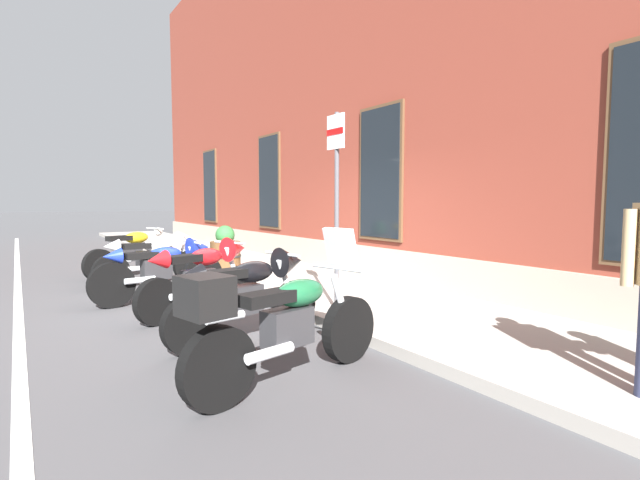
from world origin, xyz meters
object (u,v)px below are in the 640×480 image
object	(u,v)px
motorcycle_black_sport	(252,291)
barrel_planter	(225,252)
motorcycle_yellow_naked	(133,253)
motorcycle_red_sport	(206,273)
parking_sign	(336,184)
motorcycle_white_sport	(157,256)
motorcycle_green_touring	(282,323)
motorcycle_blue_sport	(164,267)

from	to	relation	value
motorcycle_black_sport	barrel_planter	world-z (taller)	barrel_planter
motorcycle_yellow_naked	motorcycle_red_sport	world-z (taller)	motorcycle_red_sport
motorcycle_black_sport	parking_sign	world-z (taller)	parking_sign
motorcycle_red_sport	motorcycle_white_sport	bearing A→B (deg)	-179.53
motorcycle_yellow_naked	barrel_planter	size ratio (longest dim) A/B	2.12
motorcycle_white_sport	parking_sign	bearing A→B (deg)	19.39
motorcycle_yellow_naked	motorcycle_white_sport	bearing A→B (deg)	6.05
motorcycle_white_sport	motorcycle_red_sport	xyz separation A→B (m)	(2.67, 0.02, 0.02)
motorcycle_red_sport	motorcycle_green_touring	xyz separation A→B (m)	(2.89, -0.34, -0.02)
motorcycle_yellow_naked	motorcycle_blue_sport	bearing A→B (deg)	-1.78
barrel_planter	motorcycle_green_touring	bearing A→B (deg)	-16.96
motorcycle_yellow_naked	parking_sign	distance (m)	5.63
parking_sign	motorcycle_red_sport	bearing A→B (deg)	-132.52
motorcycle_yellow_naked	parking_sign	xyz separation A→B (m)	(5.26, 1.52, 1.30)
motorcycle_black_sport	motorcycle_white_sport	bearing A→B (deg)	-179.34
motorcycle_white_sport	barrel_planter	xyz separation A→B (m)	(-0.38, 1.50, -0.03)
motorcycle_white_sport	motorcycle_black_sport	size ratio (longest dim) A/B	1.06
motorcycle_red_sport	motorcycle_green_touring	world-z (taller)	motorcycle_green_touring
motorcycle_blue_sport	parking_sign	distance (m)	3.20
motorcycle_blue_sport	barrel_planter	bearing A→B (deg)	136.52
motorcycle_yellow_naked	barrel_planter	bearing A→B (deg)	59.29
parking_sign	motorcycle_white_sport	bearing A→B (deg)	-160.61
motorcycle_white_sport	motorcycle_green_touring	xyz separation A→B (m)	(5.56, -0.31, 0.00)
motorcycle_yellow_naked	motorcycle_black_sport	world-z (taller)	motorcycle_black_sport
motorcycle_black_sport	parking_sign	distance (m)	1.83
motorcycle_green_touring	barrel_planter	xyz separation A→B (m)	(-5.94, 1.81, -0.03)
motorcycle_yellow_naked	motorcycle_red_sport	bearing A→B (deg)	2.35
motorcycle_yellow_naked	parking_sign	size ratio (longest dim) A/B	0.77
motorcycle_yellow_naked	motorcycle_blue_sport	xyz separation A→B (m)	(2.80, -0.09, 0.05)
motorcycle_green_touring	barrel_planter	world-z (taller)	motorcycle_green_touring
motorcycle_yellow_naked	motorcycle_white_sport	xyz separation A→B (m)	(1.35, 0.14, 0.06)
parking_sign	barrel_planter	world-z (taller)	parking_sign
motorcycle_black_sport	motorcycle_green_touring	size ratio (longest dim) A/B	0.93
motorcycle_green_touring	parking_sign	world-z (taller)	parking_sign
motorcycle_blue_sport	motorcycle_white_sport	bearing A→B (deg)	170.95
motorcycle_white_sport	parking_sign	xyz separation A→B (m)	(3.91, 1.38, 1.24)
motorcycle_red_sport	motorcycle_black_sport	xyz separation A→B (m)	(1.49, 0.03, -0.01)
motorcycle_white_sport	motorcycle_black_sport	world-z (taller)	motorcycle_black_sport
motorcycle_yellow_naked	motorcycle_green_touring	bearing A→B (deg)	-1.41
motorcycle_red_sport	parking_sign	bearing A→B (deg)	47.48
motorcycle_yellow_naked	motorcycle_red_sport	size ratio (longest dim) A/B	1.03
motorcycle_red_sport	barrel_planter	xyz separation A→B (m)	(-3.05, 1.48, -0.06)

